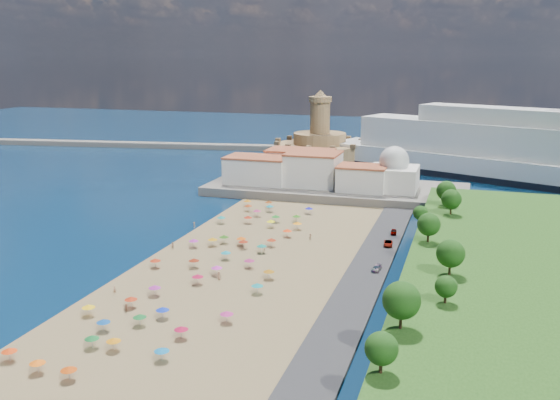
% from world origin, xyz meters
% --- Properties ---
extents(ground, '(700.00, 700.00, 0.00)m').
position_xyz_m(ground, '(0.00, 0.00, 0.00)').
color(ground, '#071938').
rests_on(ground, ground).
extents(terrace, '(90.00, 36.00, 3.00)m').
position_xyz_m(terrace, '(10.00, 73.00, 1.50)').
color(terrace, '#59544C').
rests_on(terrace, ground).
extents(jetty, '(18.00, 70.00, 2.40)m').
position_xyz_m(jetty, '(-12.00, 108.00, 1.20)').
color(jetty, '#59544C').
rests_on(jetty, ground).
extents(breakwater, '(199.03, 34.77, 2.60)m').
position_xyz_m(breakwater, '(-110.00, 153.00, 1.30)').
color(breakwater, '#59544C').
rests_on(breakwater, ground).
extents(waterfront_buildings, '(57.00, 29.00, 11.00)m').
position_xyz_m(waterfront_buildings, '(-3.05, 73.64, 7.88)').
color(waterfront_buildings, silver).
rests_on(waterfront_buildings, terrace).
extents(domed_building, '(16.00, 16.00, 15.00)m').
position_xyz_m(domed_building, '(30.00, 71.00, 8.97)').
color(domed_building, silver).
rests_on(domed_building, terrace).
extents(fortress, '(40.00, 40.00, 32.40)m').
position_xyz_m(fortress, '(-12.00, 138.00, 6.68)').
color(fortress, '#A17C50').
rests_on(fortress, ground).
extents(cruise_ship, '(153.79, 81.65, 34.29)m').
position_xyz_m(cruise_ship, '(69.42, 115.27, 10.16)').
color(cruise_ship, black).
rests_on(cruise_ship, ground).
extents(beach_parasols, '(30.83, 114.26, 2.20)m').
position_xyz_m(beach_parasols, '(-0.69, -9.38, 2.15)').
color(beach_parasols, gray).
rests_on(beach_parasols, beach).
extents(beachgoers, '(34.97, 76.25, 1.88)m').
position_xyz_m(beachgoers, '(-2.74, -0.66, 1.11)').
color(beachgoers, tan).
rests_on(beachgoers, beach).
extents(parked_cars, '(2.61, 34.63, 1.30)m').
position_xyz_m(parked_cars, '(36.00, 11.43, 1.33)').
color(parked_cars, gray).
rests_on(parked_cars, promenade).
extents(hillside_trees, '(13.36, 106.48, 7.72)m').
position_xyz_m(hillside_trees, '(48.06, -7.24, 10.13)').
color(hillside_trees, '#382314').
rests_on(hillside_trees, hillside).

